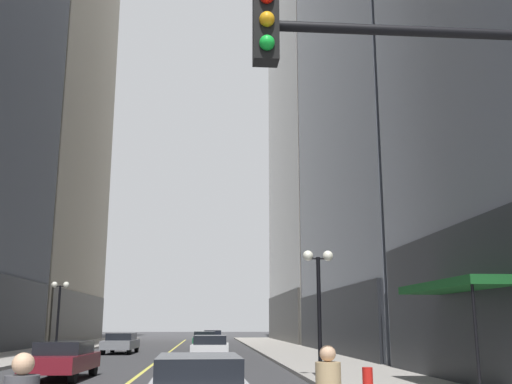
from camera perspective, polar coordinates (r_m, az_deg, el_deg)
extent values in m
plane|color=#38383A|center=(38.99, -8.71, -15.25)|extent=(200.00, 200.00, 0.00)
cube|color=#9E9991|center=(40.39, -20.84, -14.40)|extent=(4.50, 78.00, 0.15)
cube|color=#9E9991|center=(39.31, 3.82, -15.23)|extent=(4.50, 78.00, 0.15)
cube|color=#E5D64C|center=(38.99, -8.71, -15.25)|extent=(0.16, 70.00, 0.01)
cube|color=#B7AD99|center=(71.28, -20.59, 8.64)|extent=(13.30, 26.00, 53.41)
cube|color=#403C35|center=(65.21, -16.60, -11.53)|extent=(0.50, 24.70, 5.00)
cube|color=#4C515B|center=(43.77, 16.03, 7.66)|extent=(14.39, 24.00, 33.38)
cube|color=black|center=(39.18, 7.37, -12.35)|extent=(0.50, 22.80, 4.01)
cube|color=#A8A399|center=(69.63, 6.86, 8.04)|extent=(10.95, 26.00, 52.60)
cube|color=#3A3935|center=(64.36, 2.62, -12.02)|extent=(0.50, 24.70, 5.00)
cube|color=#144C1E|center=(18.12, 18.68, -8.57)|extent=(1.60, 5.51, 0.24)
cylinder|color=black|center=(15.43, 20.50, -13.68)|extent=(0.08, 0.08, 2.88)
cube|color=black|center=(12.48, -5.56, -16.54)|extent=(1.70, 2.70, 0.50)
cube|color=maroon|center=(22.93, -18.17, -15.33)|extent=(1.97, 4.27, 0.55)
cube|color=black|center=(23.10, -17.95, -14.13)|extent=(1.68, 2.41, 0.50)
cylinder|color=black|center=(21.33, -17.21, -16.39)|extent=(0.24, 0.65, 0.64)
cylinder|color=black|center=(21.76, -21.36, -16.01)|extent=(0.24, 0.65, 0.64)
cylinder|color=black|center=(24.18, -15.40, -15.97)|extent=(0.24, 0.65, 0.64)
cylinder|color=black|center=(24.57, -19.10, -15.68)|extent=(0.24, 0.65, 0.64)
cube|color=silver|center=(32.87, -4.40, -14.85)|extent=(2.08, 4.61, 0.55)
cube|color=black|center=(32.63, -4.40, -14.04)|extent=(1.78, 2.60, 0.50)
cylinder|color=black|center=(34.51, -5.78, -15.17)|extent=(0.24, 0.65, 0.64)
cylinder|color=black|center=(34.46, -2.88, -15.22)|extent=(0.24, 0.65, 0.64)
cylinder|color=black|center=(31.33, -6.10, -15.44)|extent=(0.24, 0.65, 0.64)
cylinder|color=black|center=(31.28, -2.90, -15.50)|extent=(0.24, 0.65, 0.64)
cube|color=slate|center=(41.19, -12.90, -14.11)|extent=(2.00, 4.72, 0.55)
cube|color=black|center=(41.41, -12.82, -13.44)|extent=(1.72, 2.66, 0.50)
cylinder|color=black|center=(39.46, -12.12, -14.62)|extent=(0.24, 0.65, 0.64)
cylinder|color=black|center=(39.74, -14.53, -14.49)|extent=(0.24, 0.65, 0.64)
cylinder|color=black|center=(42.69, -11.43, -14.47)|extent=(0.24, 0.65, 0.64)
cylinder|color=black|center=(42.95, -13.66, -14.36)|extent=(0.24, 0.65, 0.64)
cube|color=#196038|center=(47.66, -4.99, -14.11)|extent=(1.88, 4.10, 0.55)
cube|color=black|center=(47.45, -4.98, -13.54)|extent=(1.64, 2.30, 0.50)
cylinder|color=black|center=(49.10, -5.97, -14.36)|extent=(0.23, 0.64, 0.64)
cylinder|color=black|center=(49.11, -4.04, -14.39)|extent=(0.23, 0.64, 0.64)
cylinder|color=black|center=(46.25, -6.01, -14.48)|extent=(0.23, 0.64, 0.64)
cylinder|color=black|center=(46.25, -3.97, -14.51)|extent=(0.23, 0.64, 0.64)
cube|color=navy|center=(56.30, -4.25, -13.87)|extent=(1.85, 4.56, 0.55)
cube|color=black|center=(56.07, -4.23, -13.39)|extent=(1.58, 2.57, 0.50)
cylinder|color=black|center=(57.86, -5.07, -14.09)|extent=(0.24, 0.65, 0.64)
cylinder|color=black|center=(57.92, -3.57, -14.11)|extent=(0.24, 0.65, 0.64)
cylinder|color=black|center=(54.71, -4.98, -14.18)|extent=(0.24, 0.65, 0.64)
cylinder|color=black|center=(54.77, -3.40, -14.21)|extent=(0.24, 0.65, 0.64)
sphere|color=tan|center=(8.27, 6.91, -15.18)|extent=(0.22, 0.22, 0.22)
sphere|color=tan|center=(6.58, -21.51, -15.14)|extent=(0.22, 0.22, 0.22)
cylinder|color=black|center=(7.16, 14.24, 14.80)|extent=(3.20, 0.12, 0.12)
cube|color=black|center=(6.85, 0.94, 15.75)|extent=(0.28, 0.24, 0.90)
sphere|color=orange|center=(6.72, 1.06, 16.31)|extent=(0.17, 0.17, 0.17)
sphere|color=green|center=(6.59, 1.07, 14.18)|extent=(0.17, 0.17, 0.17)
cylinder|color=black|center=(38.36, -18.55, -11.67)|extent=(0.14, 0.14, 4.20)
cylinder|color=black|center=(38.43, -18.34, -8.62)|extent=(0.80, 0.06, 0.06)
sphere|color=white|center=(38.51, -18.84, -8.44)|extent=(0.36, 0.36, 0.36)
sphere|color=white|center=(38.35, -17.81, -8.50)|extent=(0.36, 0.36, 0.36)
cylinder|color=black|center=(20.68, 6.12, -12.05)|extent=(0.14, 0.14, 4.20)
cylinder|color=black|center=(20.79, 5.99, -6.40)|extent=(0.80, 0.06, 0.06)
sphere|color=white|center=(20.74, 5.03, -6.12)|extent=(0.36, 0.36, 0.36)
sphere|color=white|center=(20.87, 6.94, -6.12)|extent=(0.36, 0.36, 0.36)
cylinder|color=red|center=(16.83, 10.72, -17.62)|extent=(0.28, 0.28, 0.80)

